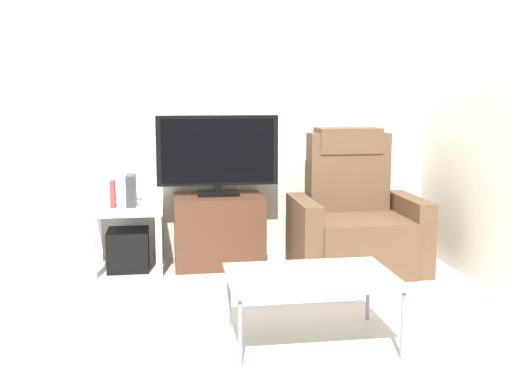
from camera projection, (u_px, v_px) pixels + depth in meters
ground_plane at (222, 300)px, 3.94m from camera, size 6.40×6.40×0.00m
wall_back at (208, 100)px, 4.86m from camera, size 6.40×0.06×2.60m
wall_side at (498, 101)px, 4.03m from camera, size 0.06×4.48×2.60m
tv_stand at (219, 230)px, 4.72m from camera, size 0.69×0.48×0.56m
television at (218, 153)px, 4.65m from camera, size 0.95×0.20×0.62m
recliner_armchair at (355, 220)px, 4.64m from camera, size 0.98×0.78×1.08m
side_table at (127, 217)px, 4.58m from camera, size 0.54×0.54×0.50m
subwoofer_box at (128, 250)px, 4.61m from camera, size 0.31×0.31×0.31m
book_upright at (113, 194)px, 4.52m from camera, size 0.03×0.13×0.20m
game_console at (131, 190)px, 4.56m from camera, size 0.07×0.20×0.24m
coffee_table at (311, 279)px, 3.23m from camera, size 0.90×0.60×0.38m
cell_phone at (297, 275)px, 3.20m from camera, size 0.10×0.16×0.01m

